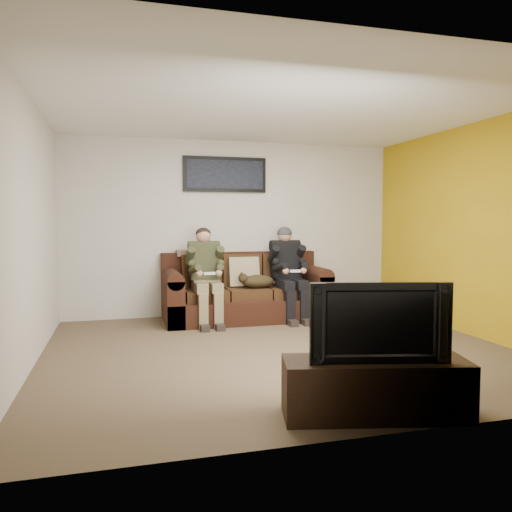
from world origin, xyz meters
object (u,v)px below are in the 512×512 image
object	(u,v)px
person_right	(288,267)
tv_stand	(375,388)
sofa	(244,294)
person_left	(206,269)
cat	(256,281)
framed_poster	(225,175)
television	(377,320)

from	to	relation	value
person_right	tv_stand	distance (m)	3.67
sofa	tv_stand	bearing A→B (deg)	-89.50
person_left	cat	distance (m)	0.74
person_right	cat	xyz separation A→B (m)	(-0.47, -0.01, -0.19)
cat	framed_poster	bearing A→B (deg)	119.05
person_left	television	xyz separation A→B (m)	(0.63, -3.59, -0.05)
person_left	cat	xyz separation A→B (m)	(0.72, -0.01, -0.18)
person_right	cat	world-z (taller)	person_right
person_right	television	xyz separation A→B (m)	(-0.56, -3.59, -0.05)
sofa	framed_poster	size ratio (longest dim) A/B	1.85
framed_poster	television	bearing A→B (deg)	-86.80
cat	tv_stand	bearing A→B (deg)	-91.46
cat	television	xyz separation A→B (m)	(-0.09, -3.58, 0.14)
television	cat	bearing A→B (deg)	101.56
person_left	person_right	bearing A→B (deg)	0.02
person_right	tv_stand	bearing A→B (deg)	-98.93
sofa	person_right	bearing A→B (deg)	-17.99
television	sofa	bearing A→B (deg)	103.53
person_left	tv_stand	xyz separation A→B (m)	(0.63, -3.59, -0.54)
person_right	person_left	bearing A→B (deg)	-179.98
sofa	television	world-z (taller)	television
person_right	television	world-z (taller)	person_right
person_left	person_right	xyz separation A→B (m)	(1.19, 0.00, 0.00)
person_right	framed_poster	xyz separation A→B (m)	(-0.80, 0.58, 1.35)
cat	sofa	bearing A→B (deg)	121.78
person_left	person_right	size ratio (longest dim) A/B	0.99
television	framed_poster	bearing A→B (deg)	106.23
tv_stand	sofa	bearing A→B (deg)	103.53
person_right	tv_stand	world-z (taller)	person_right
person_left	television	bearing A→B (deg)	-80.04
tv_stand	television	distance (m)	0.49
framed_poster	sofa	bearing A→B (deg)	-62.45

